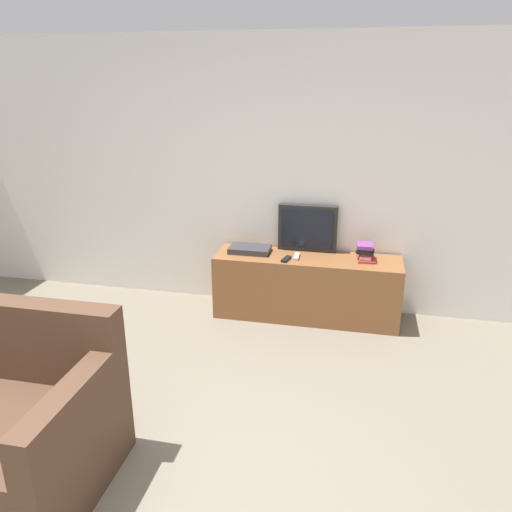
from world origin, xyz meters
The scene contains 7 objects.
wall_back centered at (0.00, 3.03, 1.30)m, with size 9.00×0.06×2.60m.
tv_stand centered at (0.81, 2.74, 0.31)m, with size 1.75×0.48×0.61m.
television centered at (0.78, 2.94, 0.84)m, with size 0.56×0.09×0.45m.
book_stack centered at (1.34, 2.78, 0.69)m, with size 0.19×0.23×0.16m.
remote_on_stand centered at (0.71, 2.70, 0.63)m, with size 0.05×0.17×0.02m.
remote_secondary centered at (0.63, 2.61, 0.63)m, with size 0.08×0.15×0.02m.
set_top_box centered at (0.25, 2.76, 0.64)m, with size 0.39×0.24×0.05m.
Camera 1 is at (1.26, -1.67, 2.22)m, focal length 35.00 mm.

